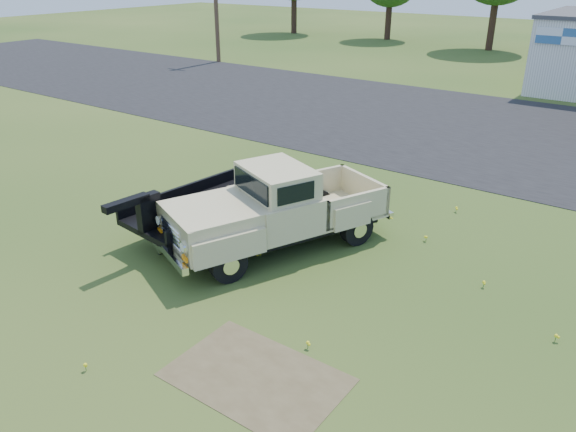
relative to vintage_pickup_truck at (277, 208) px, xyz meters
name	(u,v)px	position (x,y,z in m)	size (l,w,h in m)	color
ground	(287,279)	(1.16, -1.19, -1.07)	(140.00, 140.00, 0.00)	#294917
asphalt_lot	(493,132)	(1.16, 13.81, -1.07)	(90.00, 14.00, 0.02)	black
dirt_patch_a	(256,377)	(2.66, -4.19, -1.07)	(3.00, 2.00, 0.01)	brown
dirt_patch_b	(302,209)	(-0.84, 2.31, -1.07)	(2.20, 1.60, 0.01)	brown
vintage_pickup_truck	(277,208)	(0.00, 0.00, 0.00)	(2.28, 5.87, 2.13)	#D0BE8B
flatbed_trailer	(230,195)	(-1.86, 0.32, -0.21)	(2.08, 6.24, 1.70)	black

